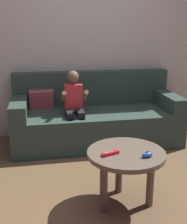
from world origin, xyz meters
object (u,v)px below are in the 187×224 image
object	(u,v)px
nunchuk_blue	(147,155)
couch	(95,118)
person_seated_on_couch	(74,105)
game_remote_red_near_edge	(110,153)
coffee_table	(126,160)

from	to	relation	value
nunchuk_blue	couch	bearing A→B (deg)	93.86
person_seated_on_couch	game_remote_red_near_edge	bearing A→B (deg)	-84.56
game_remote_red_near_edge	nunchuk_blue	xyz separation A→B (m)	(0.26, -0.09, 0.01)
couch	game_remote_red_near_edge	size ratio (longest dim) A/B	13.76
couch	nunchuk_blue	world-z (taller)	couch
game_remote_red_near_edge	person_seated_on_couch	bearing A→B (deg)	95.44
game_remote_red_near_edge	nunchuk_blue	bearing A→B (deg)	-18.96
couch	person_seated_on_couch	distance (m)	0.40
couch	game_remote_red_near_edge	world-z (taller)	couch
couch	person_seated_on_couch	world-z (taller)	person_seated_on_couch
couch	coffee_table	xyz separation A→B (m)	(-0.02, -1.38, 0.09)
coffee_table	game_remote_red_near_edge	size ratio (longest dim) A/B	4.21
game_remote_red_near_edge	nunchuk_blue	world-z (taller)	nunchuk_blue
person_seated_on_couch	game_remote_red_near_edge	size ratio (longest dim) A/B	6.26
couch	game_remote_red_near_edge	xyz separation A→B (m)	(-0.16, -1.42, 0.18)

